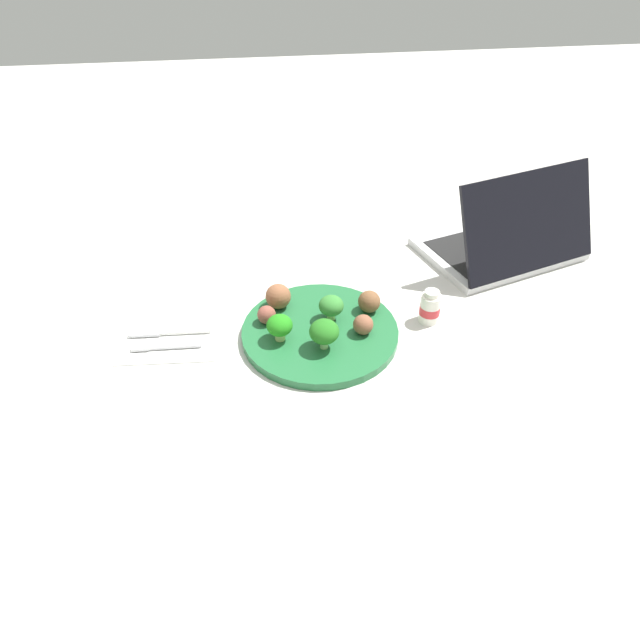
% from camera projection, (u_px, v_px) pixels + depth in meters
% --- Properties ---
extents(ground_plane, '(4.00, 4.00, 0.00)m').
position_uv_depth(ground_plane, '(320.00, 336.00, 1.01)').
color(ground_plane, beige).
extents(plate, '(0.28, 0.28, 0.02)m').
position_uv_depth(plate, '(320.00, 332.00, 1.01)').
color(plate, '#236638').
rests_on(plate, ground_plane).
extents(broccoli_floret_center, '(0.04, 0.04, 0.05)m').
position_uv_depth(broccoli_floret_center, '(331.00, 306.00, 1.01)').
color(broccoli_floret_center, '#90C867').
rests_on(broccoli_floret_center, plate).
extents(broccoli_floret_back_left, '(0.05, 0.05, 0.05)m').
position_uv_depth(broccoli_floret_back_left, '(280.00, 326.00, 0.96)').
color(broccoli_floret_back_left, '#A9CB70').
rests_on(broccoli_floret_back_left, plate).
extents(broccoli_floret_front_right, '(0.05, 0.05, 0.05)m').
position_uv_depth(broccoli_floret_front_right, '(323.00, 332.00, 0.94)').
color(broccoli_floret_front_right, '#92CE79').
rests_on(broccoli_floret_front_right, plate).
extents(meatball_mid_left, '(0.03, 0.03, 0.03)m').
position_uv_depth(meatball_mid_left, '(267.00, 315.00, 1.01)').
color(meatball_mid_left, brown).
rests_on(meatball_mid_left, plate).
extents(meatball_center, '(0.04, 0.04, 0.04)m').
position_uv_depth(meatball_center, '(369.00, 302.00, 1.03)').
color(meatball_center, brown).
rests_on(meatball_center, plate).
extents(meatball_far_rim, '(0.05, 0.05, 0.05)m').
position_uv_depth(meatball_far_rim, '(278.00, 296.00, 1.04)').
color(meatball_far_rim, brown).
rests_on(meatball_far_rim, plate).
extents(meatball_front_left, '(0.04, 0.04, 0.04)m').
position_uv_depth(meatball_front_left, '(363.00, 325.00, 0.98)').
color(meatball_front_left, brown).
rests_on(meatball_front_left, plate).
extents(napkin, '(0.18, 0.13, 0.01)m').
position_uv_depth(napkin, '(169.00, 340.00, 1.00)').
color(napkin, white).
rests_on(napkin, ground_plane).
extents(fork, '(0.12, 0.02, 0.01)m').
position_uv_depth(fork, '(163.00, 345.00, 0.98)').
color(fork, silver).
rests_on(fork, napkin).
extents(knife, '(0.15, 0.02, 0.01)m').
position_uv_depth(knife, '(166.00, 332.00, 1.01)').
color(knife, white).
rests_on(knife, napkin).
extents(yogurt_bottle, '(0.04, 0.04, 0.07)m').
position_uv_depth(yogurt_bottle, '(430.00, 308.00, 1.03)').
color(yogurt_bottle, white).
rests_on(yogurt_bottle, ground_plane).
extents(laptop, '(0.37, 0.31, 0.20)m').
position_uv_depth(laptop, '(506.00, 241.00, 1.20)').
color(laptop, silver).
rests_on(laptop, ground_plane).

